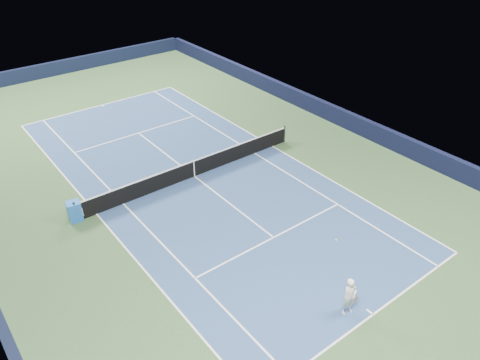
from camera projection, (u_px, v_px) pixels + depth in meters
ground at (194, 176)px, 24.85m from camera, size 40.00×40.00×0.00m
wall_far at (61, 67)px, 37.78m from camera, size 22.00×0.35×1.10m
wall_right at (335, 115)px, 30.12m from camera, size 0.35×40.00×1.10m
court_surface at (194, 176)px, 24.85m from camera, size 10.97×23.77×0.01m
baseline_far at (102, 105)px, 32.78m from camera, size 10.97×0.08×0.00m
baseline_near at (373, 314)px, 16.92m from camera, size 10.97×0.08×0.00m
sideline_doubles_right at (272, 146)px, 27.67m from camera, size 0.08×23.77×0.00m
sideline_doubles_left at (97, 214)px, 22.03m from camera, size 0.08×23.77×0.00m
sideline_singles_right at (254, 153)px, 26.96m from camera, size 0.08×23.77×0.00m
sideline_singles_left at (123, 204)px, 22.73m from camera, size 0.08×23.77×0.00m
service_line_far at (139, 133)px, 29.12m from camera, size 8.23×0.08×0.00m
service_line_near at (274, 237)px, 20.58m from camera, size 8.23×0.08×0.00m
center_service_line at (194, 176)px, 24.85m from camera, size 0.08×12.80×0.00m
center_mark_far at (103, 106)px, 32.68m from camera, size 0.08×0.30×0.00m
center_mark_near at (370, 312)px, 17.02m from camera, size 0.08×0.30×0.00m
tennis_net at (194, 168)px, 24.58m from camera, size 12.90×0.10×1.07m
sponsor_cube at (75, 211)px, 21.39m from camera, size 0.68×0.64×0.98m
tennis_player at (350, 297)px, 16.61m from camera, size 0.77×1.26×2.71m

